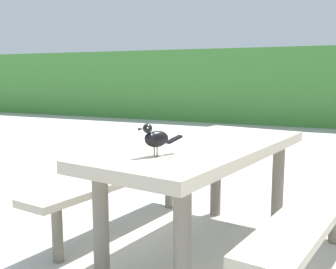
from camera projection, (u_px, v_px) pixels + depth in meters
The scene contains 3 objects.
hedge_wall at pixel (318, 86), 9.69m from camera, with size 28.00×1.56×1.81m, color #428438.
picnic_table_foreground at pixel (204, 171), 2.67m from camera, with size 1.94×1.96×0.74m.
bird_grackle at pixel (155, 138), 2.21m from camera, with size 0.16×0.26×0.18m.
Camera 1 is at (0.74, -2.20, 1.18)m, focal length 43.48 mm.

